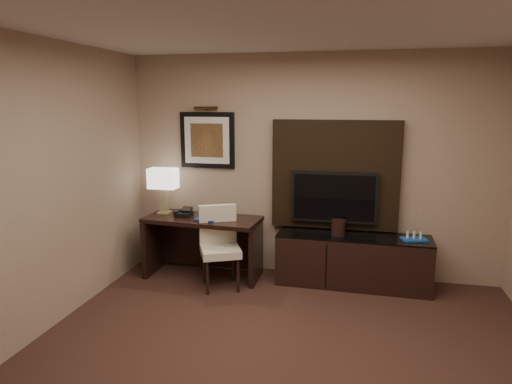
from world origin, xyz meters
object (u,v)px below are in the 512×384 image
(desk, at_px, (203,247))
(minibar_tray, at_px, (414,236))
(table_lamp, at_px, (164,192))
(credenza, at_px, (353,260))
(desk_phone, at_px, (184,212))
(desk_chair, at_px, (220,250))
(tv, at_px, (334,197))
(ice_bucket, at_px, (338,228))

(desk, relative_size, minibar_tray, 5.12)
(desk, relative_size, table_lamp, 2.55)
(table_lamp, bearing_deg, credenza, -0.17)
(desk, bearing_deg, desk_phone, -176.86)
(desk_chair, bearing_deg, table_lamp, 129.21)
(desk, distance_m, credenza, 1.81)
(credenza, height_order, table_lamp, table_lamp)
(desk, xyz_separation_m, tv, (1.56, 0.24, 0.65))
(desk_phone, height_order, minibar_tray, desk_phone)
(desk_phone, distance_m, minibar_tray, 2.71)
(tv, distance_m, minibar_tray, 0.99)
(tv, bearing_deg, table_lamp, -176.37)
(desk_chair, xyz_separation_m, table_lamp, (-0.86, 0.42, 0.57))
(table_lamp, distance_m, ice_bucket, 2.19)
(tv, height_order, desk_chair, tv)
(ice_bucket, bearing_deg, minibar_tray, -1.48)
(desk, height_order, desk_phone, desk_phone)
(desk, bearing_deg, table_lamp, 173.35)
(credenza, bearing_deg, tv, 152.07)
(desk, xyz_separation_m, ice_bucket, (1.62, 0.08, 0.32))
(tv, relative_size, desk_phone, 5.14)
(desk, distance_m, ice_bucket, 1.66)
(credenza, distance_m, table_lamp, 2.45)
(ice_bucket, bearing_deg, desk_phone, -177.76)
(desk_phone, relative_size, ice_bucket, 1.08)
(desk, xyz_separation_m, table_lamp, (-0.54, 0.11, 0.65))
(tv, xyz_separation_m, desk_chair, (-1.24, -0.55, -0.57))
(credenza, relative_size, table_lamp, 3.22)
(credenza, relative_size, desk_chair, 1.94)
(desk, bearing_deg, desk_chair, -40.12)
(credenza, relative_size, desk_phone, 9.02)
(desk, distance_m, tv, 1.70)
(desk_chair, height_order, minibar_tray, desk_chair)
(tv, bearing_deg, desk_phone, -172.58)
(table_lamp, relative_size, minibar_tray, 2.00)
(desk, relative_size, desk_phone, 7.15)
(desk, xyz_separation_m, credenza, (1.80, 0.10, -0.07))
(desk_phone, bearing_deg, tv, 7.18)
(tv, relative_size, minibar_tray, 3.68)
(tv, bearing_deg, minibar_tray, -11.42)
(ice_bucket, bearing_deg, credenza, 6.75)
(table_lamp, relative_size, desk_phone, 2.80)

